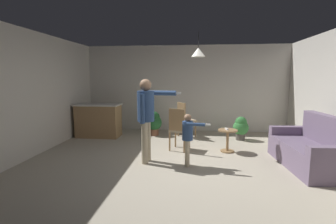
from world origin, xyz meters
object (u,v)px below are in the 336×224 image
object	(u,v)px
side_table_by_couch	(228,138)
potted_plant_by_wall	(241,127)
dining_chair_near_wall	(179,128)
potted_plant_corner	(154,122)
person_adult	(146,112)
person_child	(188,134)
couch_floral	(311,150)
spare_remote_on_table	(227,129)
kitchen_counter	(99,120)
dining_chair_by_counter	(185,118)

from	to	relation	value
side_table_by_couch	potted_plant_by_wall	xyz separation A→B (m)	(0.50, 1.17, 0.03)
dining_chair_near_wall	potted_plant_corner	size ratio (longest dim) A/B	1.41
person_adult	person_child	bearing A→B (deg)	90.63
side_table_by_couch	potted_plant_by_wall	distance (m)	1.27
couch_floral	spare_remote_on_table	bearing A→B (deg)	57.18
potted_plant_corner	spare_remote_on_table	distance (m)	2.43
couch_floral	potted_plant_by_wall	bearing A→B (deg)	21.71
person_adult	dining_chair_near_wall	size ratio (longest dim) A/B	1.67
kitchen_counter	person_adult	bearing A→B (deg)	-48.14
couch_floral	dining_chair_near_wall	world-z (taller)	same
kitchen_counter	spare_remote_on_table	bearing A→B (deg)	-17.84
person_adult	potted_plant_by_wall	size ratio (longest dim) A/B	2.59
person_adult	spare_remote_on_table	distance (m)	1.97
person_adult	potted_plant_corner	distance (m)	2.47
person_adult	dining_chair_by_counter	size ratio (longest dim) A/B	1.67
potted_plant_corner	spare_remote_on_table	size ratio (longest dim) A/B	5.46
kitchen_counter	side_table_by_couch	distance (m)	3.69
potted_plant_by_wall	kitchen_counter	bearing A→B (deg)	-179.26
person_child	kitchen_counter	bearing A→B (deg)	-121.10
kitchen_counter	side_table_by_couch	world-z (taller)	kitchen_counter
couch_floral	potted_plant_corner	world-z (taller)	couch_floral
kitchen_counter	person_adult	size ratio (longest dim) A/B	0.75
potted_plant_by_wall	person_adult	bearing A→B (deg)	-136.75
person_child	dining_chair_by_counter	xyz separation A→B (m)	(-0.16, 2.37, -0.09)
couch_floral	person_adult	size ratio (longest dim) A/B	1.11
person_adult	spare_remote_on_table	bearing A→B (deg)	127.72
side_table_by_couch	potted_plant_corner	bearing A→B (deg)	143.24
couch_floral	potted_plant_by_wall	size ratio (longest dim) A/B	2.87
person_adult	person_child	distance (m)	0.93
potted_plant_corner	spare_remote_on_table	world-z (taller)	potted_plant_corner
person_adult	potted_plant_corner	xyz separation A→B (m)	(-0.25, 2.37, -0.65)
side_table_by_couch	potted_plant_corner	xyz separation A→B (m)	(-1.96, 1.46, 0.06)
couch_floral	spare_remote_on_table	distance (m)	1.71
side_table_by_couch	person_adult	bearing A→B (deg)	-152.00
couch_floral	person_child	distance (m)	2.36
person_adult	potted_plant_corner	world-z (taller)	person_adult
spare_remote_on_table	couch_floral	bearing A→B (deg)	-29.04
dining_chair_near_wall	person_child	bearing A→B (deg)	-58.70
spare_remote_on_table	dining_chair_near_wall	bearing A→B (deg)	-178.78
potted_plant_by_wall	spare_remote_on_table	size ratio (longest dim) A/B	4.96
person_adult	kitchen_counter	bearing A→B (deg)	-128.63
kitchen_counter	spare_remote_on_table	size ratio (longest dim) A/B	9.69
couch_floral	spare_remote_on_table	world-z (taller)	couch_floral
side_table_by_couch	spare_remote_on_table	bearing A→B (deg)	-165.97
couch_floral	kitchen_counter	xyz separation A→B (m)	(-4.97, 1.94, 0.15)
side_table_by_couch	dining_chair_near_wall	world-z (taller)	dining_chair_near_wall
kitchen_counter	potted_plant_by_wall	distance (m)	4.02
kitchen_counter	side_table_by_couch	xyz separation A→B (m)	(3.52, -1.12, -0.15)
kitchen_counter	person_child	xyz separation A→B (m)	(2.64, -2.15, 0.15)
dining_chair_near_wall	spare_remote_on_table	bearing A→B (deg)	18.68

